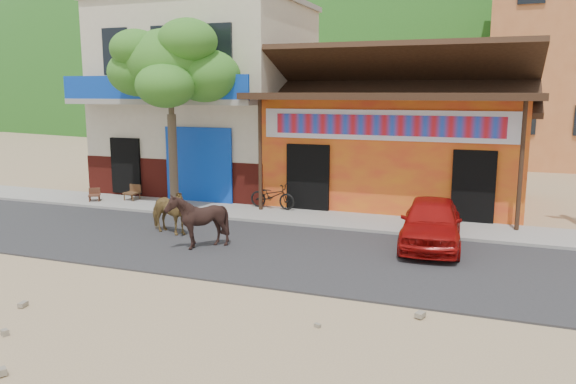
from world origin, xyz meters
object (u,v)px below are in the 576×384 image
Objects in this scene: cow_tan at (167,211)px; red_car at (431,222)px; tree at (171,114)px; cow_dark at (198,221)px; cafe_chair_right at (94,189)px; scooter at (272,196)px; cafe_chair_left at (132,186)px.

cow_tan is 0.41× the size of red_car.
tree is 5.41m from cow_dark.
cafe_chair_right is at bearing -177.50° from tree.
scooter is at bearing -25.46° from cafe_chair_right.
red_car is at bearing -7.12° from cafe_chair_left.
cow_tan reaches higher than red_car.
cow_dark reaches higher than cafe_chair_right.
cow_dark reaches higher than red_car.
cafe_chair_right is (-1.10, -0.61, -0.09)m from cafe_chair_left.
tree is at bearing -9.21° from cafe_chair_left.
cafe_chair_left is (-5.03, 4.27, -0.12)m from cow_dark.
cow_tan is 6.92m from red_car.
cafe_chair_left is 1.26m from cafe_chair_right.
cow_tan is at bearing -38.98° from cafe_chair_left.
cow_tan is at bearing -64.89° from cafe_chair_right.
tree is 6.10× the size of cafe_chair_left.
cafe_chair_right is (-11.46, 1.44, -0.12)m from red_car.
cafe_chair_right is (-4.67, 2.72, -0.13)m from cow_tan.
red_car is at bearing -64.34° from cow_tan.
scooter is 1.94× the size of cafe_chair_right.
scooter is (-5.25, 2.44, -0.11)m from red_car.
scooter is 1.60× the size of cafe_chair_left.
cafe_chair_right is at bearing 168.54° from red_car.
tree reaches higher than cafe_chair_left.
red_car is at bearing 109.08° from cow_dark.
red_car is 4.39× the size of cafe_chair_right.
red_car is at bearing -109.43° from scooter.
tree reaches higher than cow_tan.
red_car is 11.55m from cafe_chair_right.
red_car is (8.35, -1.58, -2.47)m from tree.
cafe_chair_right is at bearing 104.70° from scooter.
cafe_chair_right is at bearing 74.75° from cow_tan.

